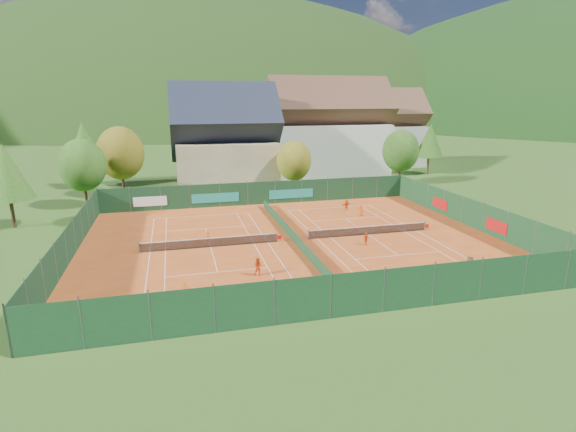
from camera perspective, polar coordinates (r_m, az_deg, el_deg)
The scene contains 34 objects.
ground at distance 44.10m, azimuth 0.64°, elevation -3.18°, with size 600.00×600.00×0.00m, color #2A4E18.
clay_pad at distance 44.10m, azimuth 0.64°, elevation -3.15°, with size 40.00×32.00×0.01m, color #B84A1B.
court_markings_left at distance 42.83m, azimuth -9.78°, elevation -3.92°, with size 11.03×23.83×0.00m.
court_markings_right at distance 46.71m, azimuth 10.18°, elevation -2.34°, with size 11.03×23.83×0.00m.
tennis_net_left at distance 42.69m, azimuth -9.60°, elevation -3.28°, with size 13.30×0.10×1.02m.
tennis_net_right at distance 46.63m, azimuth 10.38°, elevation -1.75°, with size 13.30×0.10×1.02m.
court_divider at distance 43.95m, azimuth 0.65°, elevation -2.54°, with size 0.03×28.80×1.00m.
fence_north at distance 58.72m, azimuth -3.82°, elevation 2.87°, with size 40.00×0.10×3.00m.
fence_south at distance 29.43m, azimuth 8.83°, elevation -9.72°, with size 40.00×0.04×3.00m.
fence_west at distance 43.27m, azimuth -25.92°, elevation -2.99°, with size 0.04×32.00×3.00m.
fence_east at distance 52.39m, azimuth 22.28°, elevation 0.32°, with size 0.09×32.00×3.00m.
chalet at distance 71.28m, azimuth -8.03°, elevation 9.08°, with size 16.20×12.00×16.00m.
hotel_block_a at distance 81.32m, azimuth 5.09°, elevation 10.41°, with size 21.60×11.00×17.25m.
hotel_block_b at distance 94.12m, azimuth 11.64°, elevation 10.31°, with size 17.28×10.00×15.50m.
tree_west_front at distance 62.07m, azimuth -24.67°, elevation 5.89°, with size 5.72×5.72×8.69m.
tree_west_mid at distance 67.31m, azimuth -20.50°, elevation 7.48°, with size 6.44×6.44×9.78m.
tree_west_back at distance 75.97m, azimuth -24.50°, elevation 8.35°, with size 5.60×5.60×10.00m.
tree_center at distance 65.35m, azimuth 0.77°, elevation 7.02°, with size 5.01×5.01×7.60m.
tree_east_front at distance 73.78m, azimuth 14.11°, elevation 8.02°, with size 5.72×5.72×8.69m.
tree_east_mid at distance 85.59m, azimuth 17.58°, elevation 9.12°, with size 5.04×5.04×9.00m.
tree_west_side at distance 55.75m, azimuth -32.20°, elevation 4.77°, with size 5.04×5.04×9.00m.
tree_east_back at distance 88.80m, azimuth 10.41°, elevation 10.19°, with size 7.15×7.15×10.86m.
mountain_backdrop at distance 281.88m, azimuth -6.04°, elevation 3.92°, with size 820.00×530.00×242.00m.
ball_hopper at distance 40.54m, azimuth 22.12°, elevation -5.12°, with size 0.34×0.34×0.80m.
loose_ball_0 at distance 38.51m, azimuth -9.48°, elevation -6.05°, with size 0.07×0.07×0.07m, color #CCD833.
loose_ball_1 at distance 33.74m, azimuth 11.20°, elevation -9.25°, with size 0.07×0.07×0.07m, color #CCD833.
loose_ball_2 at distance 49.78m, azimuth 0.56°, elevation -1.00°, with size 0.07×0.07×0.07m, color #CCD833.
loose_ball_3 at distance 49.14m, azimuth -7.29°, elevation -1.34°, with size 0.07×0.07×0.07m, color #CCD833.
player_left_near at distance 32.64m, azimuth -12.91°, elevation -9.10°, with size 0.44×0.29×1.21m, color orange.
player_left_mid at distance 35.48m, azimuth -3.80°, elevation -6.47°, with size 0.74×0.58×1.52m, color #DB4613.
player_left_far at distance 43.78m, azimuth -10.14°, elevation -2.66°, with size 0.82×0.47×1.27m, color orange.
player_right_near at distance 43.31m, azimuth 9.86°, elevation -2.86°, with size 0.73×0.30×1.25m, color #F15515.
player_right_far_a at distance 53.69m, azimuth 9.26°, elevation 0.69°, with size 0.65×0.42×1.33m, color #EA5514.
player_right_far_b at distance 56.02m, azimuth 7.43°, elevation 1.38°, with size 1.28×0.41×1.38m, color #D34612.
Camera 1 is at (-10.85, -40.50, 13.67)m, focal length 28.00 mm.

